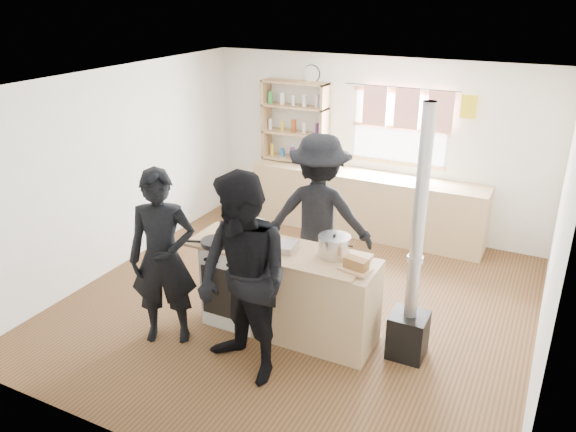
% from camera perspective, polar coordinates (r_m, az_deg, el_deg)
% --- Properties ---
extents(ground, '(5.00, 5.00, 0.01)m').
position_cam_1_polar(ground, '(6.53, 1.12, -8.84)').
color(ground, brown).
rests_on(ground, ground).
extents(back_counter, '(3.40, 0.55, 0.90)m').
position_cam_1_polar(back_counter, '(8.19, 7.84, 1.22)').
color(back_counter, tan).
rests_on(back_counter, ground).
extents(shelving_unit, '(1.00, 0.28, 1.20)m').
position_cam_1_polar(shelving_unit, '(8.42, 0.67, 9.58)').
color(shelving_unit, tan).
rests_on(shelving_unit, back_counter).
extents(thermos, '(0.10, 0.10, 0.33)m').
position_cam_1_polar(thermos, '(7.79, 13.79, 4.45)').
color(thermos, silver).
rests_on(thermos, back_counter).
extents(cooking_island, '(1.97, 0.64, 0.93)m').
position_cam_1_polar(cooking_island, '(5.81, 0.10, -7.71)').
color(cooking_island, white).
rests_on(cooking_island, ground).
extents(skillet_greens, '(0.41, 0.41, 0.05)m').
position_cam_1_polar(skillet_greens, '(5.77, -7.30, -2.64)').
color(skillet_greens, black).
rests_on(skillet_greens, cooking_island).
extents(roast_tray, '(0.40, 0.29, 0.07)m').
position_cam_1_polar(roast_tray, '(5.63, -1.07, -2.97)').
color(roast_tray, silver).
rests_on(roast_tray, cooking_island).
extents(stockpot_stove, '(0.24, 0.24, 0.20)m').
position_cam_1_polar(stockpot_stove, '(5.88, -3.34, -1.35)').
color(stockpot_stove, '#B8B8BA').
rests_on(stockpot_stove, cooking_island).
extents(stockpot_counter, '(0.32, 0.32, 0.23)m').
position_cam_1_polar(stockpot_counter, '(5.47, 4.71, -3.06)').
color(stockpot_counter, '#BCBCBE').
rests_on(stockpot_counter, cooking_island).
extents(bread_board, '(0.31, 0.25, 0.12)m').
position_cam_1_polar(bread_board, '(5.25, 6.92, -4.99)').
color(bread_board, tan).
rests_on(bread_board, cooking_island).
extents(flue_heater, '(0.35, 0.35, 2.50)m').
position_cam_1_polar(flue_heater, '(5.48, 12.45, -7.95)').
color(flue_heater, black).
rests_on(flue_heater, ground).
extents(person_near_left, '(0.79, 0.69, 1.81)m').
position_cam_1_polar(person_near_left, '(5.64, -12.59, -4.21)').
color(person_near_left, black).
rests_on(person_near_left, ground).
extents(person_near_right, '(1.15, 1.03, 1.96)m').
position_cam_1_polar(person_near_right, '(4.97, -4.55, -6.55)').
color(person_near_right, black).
rests_on(person_near_right, ground).
extents(person_far, '(1.33, 0.91, 1.90)m').
position_cam_1_polar(person_far, '(6.39, 3.18, 0.01)').
color(person_far, black).
rests_on(person_far, ground).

